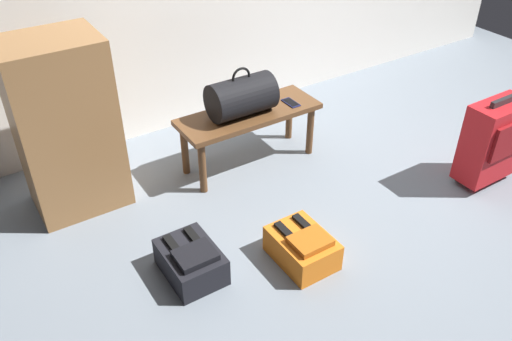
{
  "coord_description": "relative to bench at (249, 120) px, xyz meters",
  "views": [
    {
      "loc": [
        -2.09,
        -1.93,
        2.14
      ],
      "look_at": [
        -0.63,
        0.36,
        0.25
      ],
      "focal_mm": 37.11,
      "sensor_mm": 36.0,
      "label": 1
    }
  ],
  "objects": [
    {
      "name": "backpack_dark",
      "position": [
        -0.85,
        -0.77,
        -0.25
      ],
      "size": [
        0.28,
        0.38,
        0.21
      ],
      "color": "black",
      "rests_on": "ground"
    },
    {
      "name": "side_cabinet",
      "position": [
        -1.16,
        0.22,
        0.2
      ],
      "size": [
        0.56,
        0.44,
        1.1
      ],
      "color": "olive",
      "rests_on": "ground"
    },
    {
      "name": "ground_plane",
      "position": [
        0.42,
        -0.78,
        -0.35
      ],
      "size": [
        6.6,
        6.6,
        0.0
      ],
      "primitive_type": "plane",
      "color": "slate"
    },
    {
      "name": "suitcase_upright_red",
      "position": [
        1.23,
        -1.06,
        -0.02
      ],
      "size": [
        0.42,
        0.23,
        0.63
      ],
      "color": "red",
      "rests_on": "ground"
    },
    {
      "name": "backpack_orange",
      "position": [
        -0.28,
        -1.01,
        -0.25
      ],
      "size": [
        0.28,
        0.38,
        0.21
      ],
      "color": "orange",
      "rests_on": "ground"
    },
    {
      "name": "cell_phone",
      "position": [
        0.31,
        -0.05,
        0.07
      ],
      "size": [
        0.07,
        0.14,
        0.01
      ],
      "color": "#191E4C",
      "rests_on": "bench"
    },
    {
      "name": "duffel_bag_black",
      "position": [
        -0.06,
        0.0,
        0.2
      ],
      "size": [
        0.44,
        0.26,
        0.34
      ],
      "color": "black",
      "rests_on": "bench"
    },
    {
      "name": "bench",
      "position": [
        0.0,
        0.0,
        0.0
      ],
      "size": [
        1.0,
        0.36,
        0.41
      ],
      "color": "brown",
      "rests_on": "ground"
    }
  ]
}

